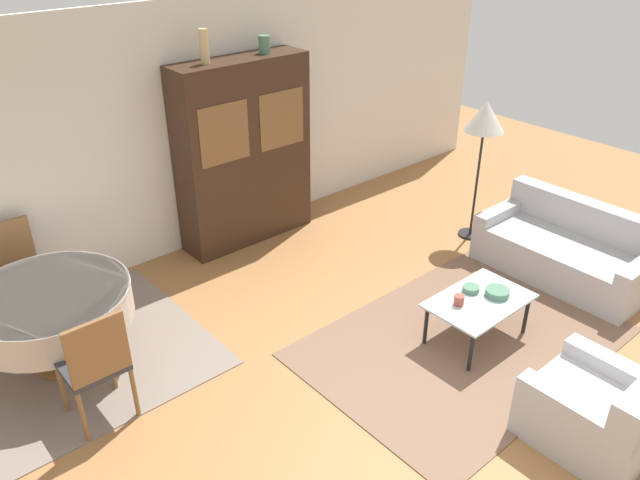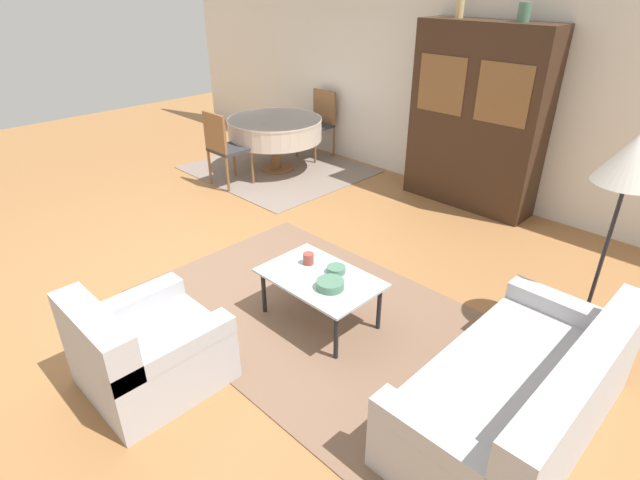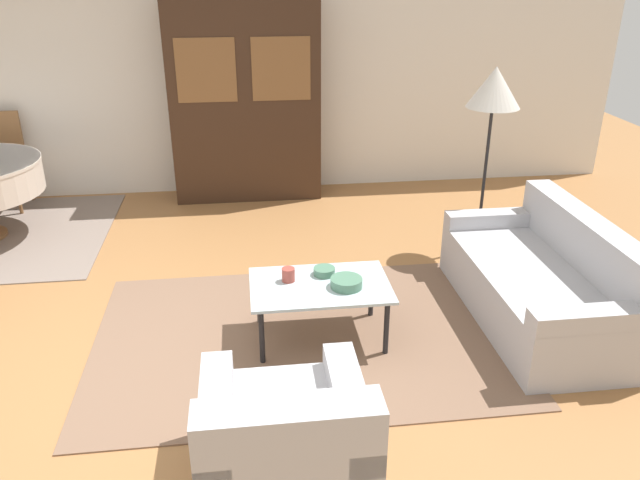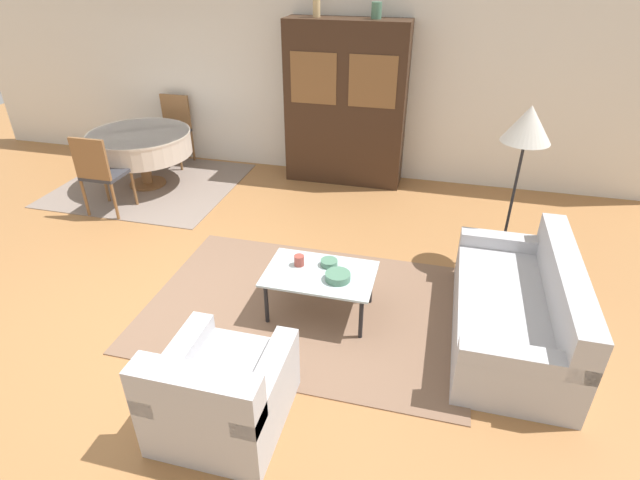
{
  "view_description": "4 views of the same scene",
  "coord_description": "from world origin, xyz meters",
  "px_view_note": "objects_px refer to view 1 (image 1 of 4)",
  "views": [
    {
      "loc": [
        -2.89,
        -2.18,
        3.55
      ],
      "look_at": [
        0.2,
        1.4,
        0.95
      ],
      "focal_mm": 35.0,
      "sensor_mm": 36.0,
      "label": 1
    },
    {
      "loc": [
        3.51,
        -1.99,
        2.52
      ],
      "look_at": [
        1.18,
        0.37,
        0.75
      ],
      "focal_mm": 28.0,
      "sensor_mm": 36.0,
      "label": 2
    },
    {
      "loc": [
        0.71,
        -3.29,
        2.41
      ],
      "look_at": [
        1.18,
        0.37,
        0.75
      ],
      "focal_mm": 35.0,
      "sensor_mm": 36.0,
      "label": 3
    },
    {
      "loc": [
        2.05,
        -3.05,
        2.82
      ],
      "look_at": [
        1.18,
        0.37,
        0.75
      ],
      "focal_mm": 28.0,
      "sensor_mm": 36.0,
      "label": 4
    }
  ],
  "objects_px": {
    "display_cabinet": "(244,153)",
    "dining_chair_near": "(95,362)",
    "armchair": "(600,412)",
    "vase_short": "(264,44)",
    "dining_chair_far": "(16,267)",
    "vase_tall": "(204,46)",
    "coffee_table": "(479,303)",
    "couch": "(567,251)",
    "bowl_small": "(471,289)",
    "bowl": "(497,293)",
    "dining_table": "(51,307)",
    "cup": "(459,300)",
    "floor_lamp": "(485,121)"
  },
  "relations": [
    {
      "from": "display_cabinet",
      "to": "dining_chair_near",
      "type": "distance_m",
      "value": 3.15
    },
    {
      "from": "armchair",
      "to": "vase_short",
      "type": "distance_m",
      "value": 4.73
    },
    {
      "from": "dining_chair_far",
      "to": "vase_tall",
      "type": "xyz_separation_m",
      "value": [
        2.18,
        -0.0,
        1.69
      ]
    },
    {
      "from": "dining_chair_far",
      "to": "coffee_table",
      "type": "bearing_deg",
      "value": 134.94
    },
    {
      "from": "couch",
      "to": "dining_chair_far",
      "type": "xyz_separation_m",
      "value": [
        -4.63,
        2.91,
        0.29
      ]
    },
    {
      "from": "coffee_table",
      "to": "bowl_small",
      "type": "bearing_deg",
      "value": 70.87
    },
    {
      "from": "coffee_table",
      "to": "bowl",
      "type": "relative_size",
      "value": 4.42
    },
    {
      "from": "dining_table",
      "to": "vase_short",
      "type": "relative_size",
      "value": 7.14
    },
    {
      "from": "dining_chair_far",
      "to": "vase_short",
      "type": "bearing_deg",
      "value": 179.98
    },
    {
      "from": "coffee_table",
      "to": "dining_chair_far",
      "type": "relative_size",
      "value": 0.96
    },
    {
      "from": "cup",
      "to": "vase_tall",
      "type": "distance_m",
      "value": 3.47
    },
    {
      "from": "dining_table",
      "to": "floor_lamp",
      "type": "xyz_separation_m",
      "value": [
        4.58,
        -0.85,
        0.82
      ]
    },
    {
      "from": "vase_tall",
      "to": "dining_chair_near",
      "type": "bearing_deg",
      "value": -141.05
    },
    {
      "from": "floor_lamp",
      "to": "dining_table",
      "type": "bearing_deg",
      "value": 169.55
    },
    {
      "from": "armchair",
      "to": "coffee_table",
      "type": "distance_m",
      "value": 1.38
    },
    {
      "from": "coffee_table",
      "to": "floor_lamp",
      "type": "height_order",
      "value": "floor_lamp"
    },
    {
      "from": "cup",
      "to": "vase_short",
      "type": "bearing_deg",
      "value": 87.42
    },
    {
      "from": "dining_table",
      "to": "vase_short",
      "type": "xyz_separation_m",
      "value": [
        2.91,
        0.88,
        1.59
      ]
    },
    {
      "from": "cup",
      "to": "vase_tall",
      "type": "relative_size",
      "value": 0.28
    },
    {
      "from": "armchair",
      "to": "bowl",
      "type": "distance_m",
      "value": 1.38
    },
    {
      "from": "couch",
      "to": "vase_tall",
      "type": "height_order",
      "value": "vase_tall"
    },
    {
      "from": "display_cabinet",
      "to": "bowl_small",
      "type": "xyz_separation_m",
      "value": [
        0.46,
        -2.85,
        -0.6
      ]
    },
    {
      "from": "cup",
      "to": "bowl_small",
      "type": "relative_size",
      "value": 0.64
    },
    {
      "from": "dining_table",
      "to": "bowl",
      "type": "relative_size",
      "value": 6.21
    },
    {
      "from": "floor_lamp",
      "to": "vase_short",
      "type": "relative_size",
      "value": 8.83
    },
    {
      "from": "coffee_table",
      "to": "dining_chair_far",
      "type": "xyz_separation_m",
      "value": [
        -2.98,
        2.99,
        0.18
      ]
    },
    {
      "from": "dining_table",
      "to": "dining_chair_far",
      "type": "relative_size",
      "value": 1.34
    },
    {
      "from": "cup",
      "to": "vase_short",
      "type": "xyz_separation_m",
      "value": [
        0.13,
        2.91,
        1.71
      ]
    },
    {
      "from": "dining_chair_far",
      "to": "bowl_small",
      "type": "xyz_separation_m",
      "value": [
        3.03,
        -2.85,
        -0.12
      ]
    },
    {
      "from": "armchair",
      "to": "dining_table",
      "type": "bearing_deg",
      "value": 127.57
    },
    {
      "from": "dining_chair_far",
      "to": "bowl_small",
      "type": "relative_size",
      "value": 6.6
    },
    {
      "from": "bowl",
      "to": "bowl_small",
      "type": "relative_size",
      "value": 1.43
    },
    {
      "from": "cup",
      "to": "display_cabinet",
      "type": "bearing_deg",
      "value": 94.15
    },
    {
      "from": "armchair",
      "to": "cup",
      "type": "bearing_deg",
      "value": 84.72
    },
    {
      "from": "coffee_table",
      "to": "cup",
      "type": "xyz_separation_m",
      "value": [
        -0.21,
        0.07,
        0.09
      ]
    },
    {
      "from": "couch",
      "to": "dining_table",
      "type": "relative_size",
      "value": 1.32
    },
    {
      "from": "cup",
      "to": "bowl",
      "type": "distance_m",
      "value": 0.4
    },
    {
      "from": "display_cabinet",
      "to": "vase_tall",
      "type": "distance_m",
      "value": 1.27
    },
    {
      "from": "dining_table",
      "to": "floor_lamp",
      "type": "distance_m",
      "value": 4.73
    },
    {
      "from": "bowl",
      "to": "vase_short",
      "type": "xyz_separation_m",
      "value": [
        -0.24,
        3.05,
        1.73
      ]
    },
    {
      "from": "armchair",
      "to": "dining_chair_near",
      "type": "height_order",
      "value": "dining_chair_near"
    },
    {
      "from": "vase_short",
      "to": "dining_chair_near",
      "type": "bearing_deg",
      "value": -148.83
    },
    {
      "from": "dining_chair_near",
      "to": "bowl_small",
      "type": "distance_m",
      "value": 3.22
    },
    {
      "from": "floor_lamp",
      "to": "bowl_small",
      "type": "height_order",
      "value": "floor_lamp"
    },
    {
      "from": "display_cabinet",
      "to": "dining_table",
      "type": "xyz_separation_m",
      "value": [
        -2.57,
        -0.88,
        -0.45
      ]
    },
    {
      "from": "cup",
      "to": "dining_table",
      "type": "bearing_deg",
      "value": 143.76
    },
    {
      "from": "coffee_table",
      "to": "dining_chair_far",
      "type": "distance_m",
      "value": 4.23
    },
    {
      "from": "couch",
      "to": "display_cabinet",
      "type": "height_order",
      "value": "display_cabinet"
    },
    {
      "from": "vase_tall",
      "to": "vase_short",
      "type": "height_order",
      "value": "vase_tall"
    },
    {
      "from": "dining_chair_near",
      "to": "vase_tall",
      "type": "bearing_deg",
      "value": 38.95
    }
  ]
}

